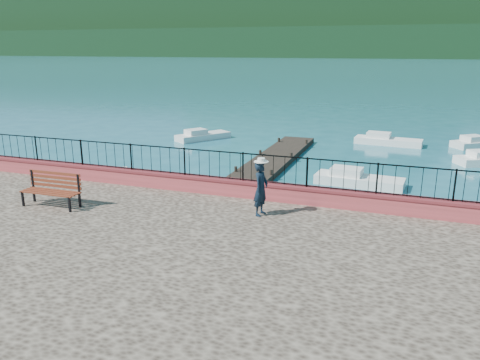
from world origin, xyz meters
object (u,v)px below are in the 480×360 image
Objects in this scene: boat_3 at (203,134)px; boat_4 at (388,139)px; park_bench at (52,197)px; boat_5 at (479,141)px; person at (261,189)px; boat_0 at (125,177)px; boat_1 at (359,177)px.

boat_4 is at bearing -44.67° from boat_3.
park_bench is 0.57× the size of boat_5.
boat_3 is at bearing 37.14° from person.
person is at bearing -62.91° from boat_0.
boat_3 is 0.91× the size of boat_4.
boat_5 is at bearing 10.40° from boat_0.
boat_5 is (6.30, 11.43, 0.00)m from boat_1.
boat_3 is at bearing 155.21° from boat_5.
boat_1 is at bearing 47.39° from park_bench.
boat_1 is at bearing -155.32° from boat_5.
boat_4 is at bearing 155.08° from boat_5.
boat_5 is (16.48, 15.12, 0.00)m from boat_0.
park_bench reaches higher than boat_4.
boat_0 and boat_3 have the same top height.
person reaches higher than boat_0.
person reaches higher than boat_4.
person reaches higher than park_bench.
boat_3 is (-1.23, 11.47, 0.00)m from boat_0.
boat_4 is 5.64m from boat_5.
boat_4 is (10.95, 13.99, 0.00)m from boat_0.
park_bench is 26.20m from boat_5.
park_bench is 6.57m from boat_0.
boat_0 is 11.53m from boat_3.
boat_4 is (0.78, 10.30, 0.00)m from boat_1.
boat_4 and boat_5 have the same top height.
boat_0 is 0.88× the size of boat_1.
boat_4 is at bearing 19.82° from boat_0.
boat_0 is 1.00× the size of boat_5.
boat_1 is at bearing -6.70° from person.
park_bench is 18.01m from boat_3.
boat_1 and boat_4 have the same top height.
boat_5 is at bearing -15.52° from person.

